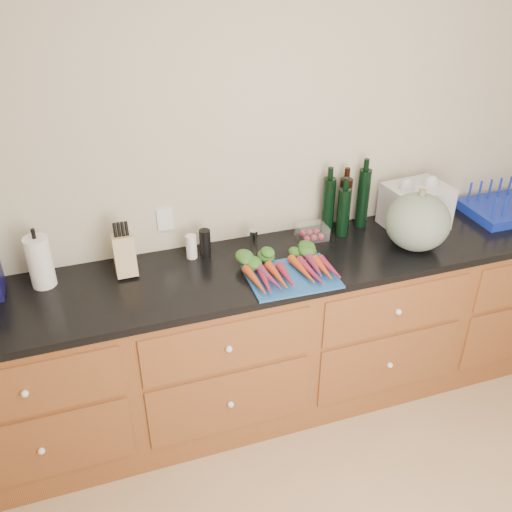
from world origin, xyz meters
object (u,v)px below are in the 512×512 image
object	(u,v)px
squash	(418,222)
knife_block	(125,255)
tomato_box	(312,232)
paper_towel	(40,262)
carrots	(288,266)
cutting_board	(291,277)
dish_rack	(504,207)

from	to	relation	value
squash	knife_block	world-z (taller)	squash
squash	tomato_box	xyz separation A→B (m)	(-0.47, 0.26, -0.11)
squash	paper_towel	xyz separation A→B (m)	(-1.86, 0.25, -0.02)
knife_block	carrots	bearing A→B (deg)	-18.32
cutting_board	dish_rack	bearing A→B (deg)	9.49
carrots	squash	size ratio (longest dim) A/B	1.34
paper_towel	knife_block	distance (m)	0.39
squash	knife_block	xyz separation A→B (m)	(-1.48, 0.23, -0.05)
dish_rack	carrots	bearing A→B (deg)	-172.49
squash	dish_rack	distance (m)	0.74
paper_towel	knife_block	size ratio (longest dim) A/B	1.27
carrots	knife_block	world-z (taller)	knife_block
squash	tomato_box	distance (m)	0.55
squash	dish_rack	bearing A→B (deg)	13.54
knife_block	dish_rack	world-z (taller)	knife_block
tomato_box	knife_block	bearing A→B (deg)	-178.29
paper_towel	dish_rack	size ratio (longest dim) A/B	0.58
carrots	tomato_box	bearing A→B (deg)	48.12
paper_towel	squash	bearing A→B (deg)	-7.69
squash	tomato_box	size ratio (longest dim) A/B	2.17
knife_block	cutting_board	bearing A→B (deg)	-21.72
squash	paper_towel	size ratio (longest dim) A/B	1.32
squash	knife_block	distance (m)	1.50
dish_rack	paper_towel	bearing A→B (deg)	178.22
squash	knife_block	bearing A→B (deg)	171.10
carrots	paper_towel	world-z (taller)	paper_towel
dish_rack	knife_block	bearing A→B (deg)	178.43
cutting_board	squash	size ratio (longest dim) A/B	1.27
cutting_board	knife_block	xyz separation A→B (m)	(-0.75, 0.30, 0.09)
cutting_board	carrots	bearing A→B (deg)	90.00
cutting_board	paper_towel	bearing A→B (deg)	164.30
tomato_box	dish_rack	size ratio (longest dim) A/B	0.35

